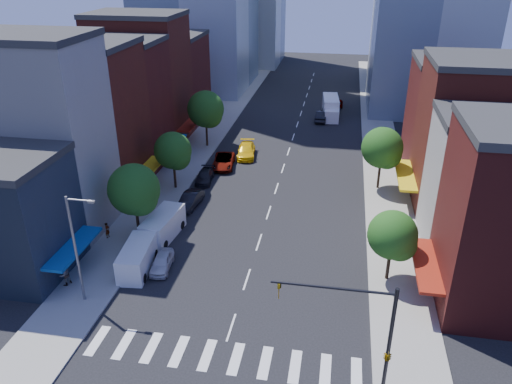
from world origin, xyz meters
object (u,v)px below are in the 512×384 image
at_px(parked_car_front, 162,262).
at_px(box_truck, 331,108).
at_px(parked_car_second, 190,200).
at_px(cargo_van_near, 137,259).
at_px(traffic_car_far, 338,103).
at_px(pedestrian_far, 65,274).
at_px(taxi, 246,151).
at_px(cargo_van_far, 162,227).
at_px(parked_car_third, 224,161).
at_px(parked_car_rear, 205,176).
at_px(pedestrian_near, 107,230).
at_px(traffic_car_oncoming, 322,116).

relative_size(parked_car_front, box_truck, 0.48).
xyz_separation_m(parked_car_second, cargo_van_near, (-0.98, -12.18, 0.38)).
xyz_separation_m(traffic_car_far, box_truck, (-1.13, -6.51, 0.84)).
bearing_deg(pedestrian_far, parked_car_second, -177.81).
relative_size(taxi, traffic_car_far, 1.40).
height_order(parked_car_front, taxi, taxi).
bearing_deg(parked_car_front, parked_car_second, 88.89).
distance_m(parked_car_second, cargo_van_far, 6.66).
bearing_deg(parked_car_third, parked_car_rear, -111.31).
bearing_deg(cargo_van_far, parked_car_rear, 93.89).
bearing_deg(box_truck, pedestrian_near, -119.60).
xyz_separation_m(cargo_van_near, box_truck, (14.42, 47.13, 0.37)).
bearing_deg(parked_car_second, cargo_van_near, -88.46).
bearing_deg(pedestrian_far, pedestrian_near, -157.63).
xyz_separation_m(parked_car_second, pedestrian_near, (-5.78, -7.72, 0.16)).
relative_size(parked_car_second, traffic_car_far, 1.16).
distance_m(cargo_van_near, taxi, 27.86).
distance_m(parked_car_third, pedestrian_far, 27.53).
bearing_deg(parked_car_third, parked_car_front, -97.16).
distance_m(cargo_van_near, box_truck, 49.29).
bearing_deg(cargo_van_far, parked_car_third, 90.71).
xyz_separation_m(traffic_car_far, pedestrian_near, (-20.35, -49.18, 0.24)).
height_order(parked_car_rear, box_truck, box_truck).
xyz_separation_m(parked_car_second, traffic_car_far, (14.56, 41.46, -0.08)).
distance_m(traffic_car_far, pedestrian_near, 53.22).
bearing_deg(taxi, parked_car_front, -102.01).
bearing_deg(parked_car_rear, taxi, 63.99).
bearing_deg(traffic_car_oncoming, pedestrian_near, 69.70).
bearing_deg(pedestrian_near, parked_car_front, -112.86).
height_order(traffic_car_oncoming, pedestrian_far, pedestrian_far).
bearing_deg(cargo_van_near, pedestrian_far, -152.91).
bearing_deg(parked_car_third, cargo_van_near, -101.99).
xyz_separation_m(parked_car_third, pedestrian_near, (-6.79, -19.03, 0.15)).
height_order(traffic_car_oncoming, traffic_car_far, traffic_car_oncoming).
bearing_deg(taxi, parked_car_third, -125.23).
height_order(parked_car_front, pedestrian_near, pedestrian_near).
bearing_deg(taxi, traffic_car_oncoming, 54.88).
distance_m(traffic_car_far, pedestrian_far, 60.38).
bearing_deg(pedestrian_far, parked_car_rear, -171.38).
xyz_separation_m(cargo_van_near, taxi, (4.12, 27.55, -0.34)).
bearing_deg(cargo_van_far, taxi, 86.22).
xyz_separation_m(parked_car_front, traffic_car_far, (13.56, 53.05, 0.01)).
bearing_deg(cargo_van_near, cargo_van_far, 81.33).
bearing_deg(cargo_van_far, parked_car_second, 90.08).
bearing_deg(traffic_car_oncoming, cargo_van_near, 77.33).
height_order(cargo_van_near, box_truck, box_truck).
bearing_deg(traffic_car_far, cargo_van_near, 73.80).
height_order(parked_car_second, traffic_car_far, parked_car_second).
bearing_deg(traffic_car_far, parked_car_rear, 67.03).
bearing_deg(pedestrian_near, box_truck, -17.40).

